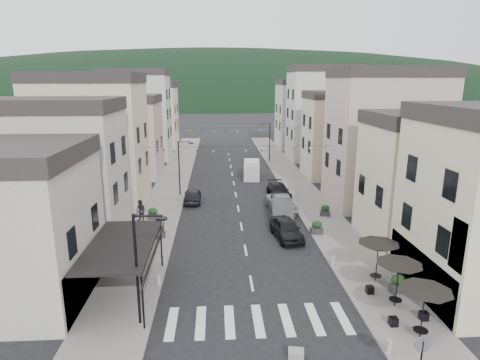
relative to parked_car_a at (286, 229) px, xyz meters
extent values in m
plane|color=black|center=(-3.42, -13.16, -0.80)|extent=(700.00, 700.00, 0.00)
cube|color=slate|center=(-10.92, 18.84, -0.74)|extent=(4.00, 76.00, 0.12)
cube|color=slate|center=(4.08, 18.84, -0.74)|extent=(4.00, 76.00, 0.12)
ellipsoid|color=black|center=(-3.42, 286.84, -0.80)|extent=(640.00, 360.00, 70.00)
cube|color=black|center=(-10.92, -8.16, 2.40)|extent=(3.60, 7.50, 0.15)
cube|color=black|center=(-9.12, -8.16, 1.90)|extent=(0.34, 7.50, 0.99)
cylinder|color=black|center=(-9.22, -11.66, 0.80)|extent=(0.10, 0.10, 3.20)
cylinder|color=black|center=(-9.22, -4.66, 0.80)|extent=(0.10, 0.10, 3.20)
cube|color=#A7A399|center=(-17.92, 0.84, 4.20)|extent=(10.00, 7.00, 10.00)
cube|color=#262323|center=(-17.92, 0.84, 9.70)|extent=(10.20, 7.14, 1.00)
cube|color=#C0B190|center=(-17.92, 10.84, 5.20)|extent=(10.00, 8.00, 12.00)
cube|color=#262323|center=(-17.92, 10.84, 11.70)|extent=(10.20, 8.16, 1.00)
cube|color=#A99489|center=(-17.92, 22.84, 3.95)|extent=(10.00, 8.00, 9.50)
cube|color=#262323|center=(-17.92, 22.84, 9.20)|extent=(10.20, 8.16, 1.00)
cube|color=#B2B2AD|center=(-17.92, 34.84, 5.70)|extent=(10.00, 7.00, 13.00)
cube|color=#262323|center=(-17.92, 34.84, 12.70)|extent=(10.20, 7.14, 1.00)
cube|color=beige|center=(-17.92, 46.84, 4.70)|extent=(10.00, 9.00, 11.00)
cube|color=#262323|center=(-17.92, 46.84, 10.70)|extent=(10.20, 9.18, 1.00)
cube|color=beige|center=(11.08, -1.16, 3.70)|extent=(10.00, 7.00, 9.00)
cube|color=#262323|center=(11.08, -1.16, 8.70)|extent=(10.20, 7.14, 1.00)
cube|color=#A99489|center=(11.08, 8.84, 5.45)|extent=(10.00, 8.00, 12.50)
cube|color=#262323|center=(11.08, 8.84, 12.20)|extent=(10.20, 8.16, 1.00)
cube|color=#C0B190|center=(11.08, 20.84, 4.20)|extent=(10.00, 7.00, 10.00)
cube|color=#262323|center=(11.08, 20.84, 9.70)|extent=(10.20, 7.14, 1.00)
cube|color=#B2B2AD|center=(11.08, 32.84, 5.95)|extent=(10.00, 8.00, 13.50)
cube|color=#262323|center=(11.08, 32.84, 13.20)|extent=(10.20, 8.16, 1.00)
cube|color=#A7A399|center=(11.08, 44.84, 4.95)|extent=(10.00, 9.00, 11.50)
cube|color=#262323|center=(11.08, 44.84, 11.20)|extent=(10.20, 9.18, 1.00)
cylinder|color=black|center=(4.28, -13.16, 0.47)|extent=(0.06, 0.06, 2.30)
cone|color=black|center=(4.28, -13.16, 1.57)|extent=(2.50, 2.50, 0.55)
cylinder|color=black|center=(4.28, -13.16, -0.31)|extent=(0.70, 0.70, 0.04)
cylinder|color=black|center=(4.28, -10.36, 0.47)|extent=(0.06, 0.06, 2.30)
cone|color=black|center=(4.28, -10.36, 1.57)|extent=(2.50, 2.50, 0.55)
cylinder|color=black|center=(4.28, -10.36, -0.31)|extent=(0.70, 0.70, 0.04)
cylinder|color=black|center=(4.28, -7.56, 0.47)|extent=(0.06, 0.06, 2.30)
cone|color=black|center=(4.28, -7.56, 1.57)|extent=(2.50, 2.50, 0.55)
cylinder|color=black|center=(4.28, -7.56, -0.31)|extent=(0.70, 0.70, 0.04)
cylinder|color=black|center=(-9.52, -11.16, 2.20)|extent=(0.14, 0.14, 6.00)
cylinder|color=black|center=(-8.82, -11.16, 5.10)|extent=(1.40, 0.10, 0.10)
cylinder|color=black|center=(-8.17, -11.16, 4.95)|extent=(0.56, 0.56, 0.08)
cylinder|color=black|center=(-9.52, 12.84, 2.20)|extent=(0.14, 0.14, 6.00)
cylinder|color=black|center=(-8.82, 12.84, 5.10)|extent=(1.40, 0.10, 0.10)
cylinder|color=black|center=(-8.17, 12.84, 4.95)|extent=(0.56, 0.56, 0.08)
cylinder|color=black|center=(2.68, 30.84, 2.20)|extent=(0.14, 0.14, 6.00)
cylinder|color=black|center=(1.98, 30.84, 5.10)|extent=(1.40, 0.10, 0.10)
cylinder|color=black|center=(1.33, 30.84, 4.95)|extent=(0.56, 0.56, 0.08)
cylinder|color=slate|center=(2.38, -16.66, 1.55)|extent=(0.70, 0.04, 0.70)
cylinder|color=gray|center=(-9.12, -7.16, -0.38)|extent=(0.26, 0.26, 0.60)
cylinder|color=gray|center=(-9.12, -4.16, -0.38)|extent=(0.26, 0.26, 0.60)
cylinder|color=gray|center=(2.28, -5.16, -0.38)|extent=(0.26, 0.26, 0.60)
cylinder|color=gray|center=(2.28, -14.16, -0.38)|extent=(0.26, 0.26, 0.60)
cylinder|color=black|center=(-3.42, 8.84, 5.20)|extent=(19.00, 0.02, 0.02)
cone|color=beige|center=(-12.12, 8.84, 5.02)|extent=(0.28, 0.28, 0.24)
cone|color=navy|center=(-10.54, 8.84, 4.93)|extent=(0.28, 0.28, 0.24)
cone|color=beige|center=(-8.96, 8.84, 4.85)|extent=(0.28, 0.28, 0.24)
cone|color=navy|center=(-7.37, 8.84, 4.78)|extent=(0.28, 0.28, 0.24)
cone|color=beige|center=(-5.79, 8.84, 4.74)|extent=(0.28, 0.28, 0.24)
cone|color=navy|center=(-4.21, 8.84, 4.72)|extent=(0.28, 0.28, 0.24)
cone|color=beige|center=(-2.62, 8.84, 4.72)|extent=(0.28, 0.28, 0.24)
cone|color=navy|center=(-1.04, 8.84, 4.74)|extent=(0.28, 0.28, 0.24)
cone|color=beige|center=(0.54, 8.84, 4.78)|extent=(0.28, 0.28, 0.24)
cone|color=navy|center=(2.13, 8.84, 4.85)|extent=(0.28, 0.28, 0.24)
cone|color=beige|center=(3.71, 8.84, 4.93)|extent=(0.28, 0.28, 0.24)
cone|color=navy|center=(5.29, 8.84, 5.02)|extent=(0.28, 0.28, 0.24)
cylinder|color=black|center=(-3.42, 24.84, 5.20)|extent=(19.00, 0.02, 0.02)
cone|color=beige|center=(-12.12, 24.84, 5.02)|extent=(0.28, 0.28, 0.24)
cone|color=navy|center=(-10.54, 24.84, 4.93)|extent=(0.28, 0.28, 0.24)
cone|color=beige|center=(-8.96, 24.84, 4.85)|extent=(0.28, 0.28, 0.24)
cone|color=navy|center=(-7.37, 24.84, 4.78)|extent=(0.28, 0.28, 0.24)
cone|color=beige|center=(-5.79, 24.84, 4.74)|extent=(0.28, 0.28, 0.24)
cone|color=navy|center=(-4.21, 24.84, 4.72)|extent=(0.28, 0.28, 0.24)
cone|color=beige|center=(-2.62, 24.84, 4.72)|extent=(0.28, 0.28, 0.24)
cone|color=navy|center=(-1.04, 24.84, 4.74)|extent=(0.28, 0.28, 0.24)
cone|color=beige|center=(0.54, 24.84, 4.78)|extent=(0.28, 0.28, 0.24)
cone|color=navy|center=(2.13, 24.84, 4.85)|extent=(0.28, 0.28, 0.24)
cone|color=beige|center=(3.71, 24.84, 4.93)|extent=(0.28, 0.28, 0.24)
cone|color=navy|center=(5.29, 24.84, 5.02)|extent=(0.28, 0.28, 0.24)
imported|color=black|center=(0.00, 0.00, 0.00)|extent=(2.48, 4.89, 1.60)
imported|color=#38383B|center=(0.39, 4.67, 0.06)|extent=(2.36, 5.36, 1.71)
imported|color=gray|center=(0.72, 6.92, -0.06)|extent=(2.70, 5.41, 1.47)
imported|color=black|center=(1.18, 11.60, -0.08)|extent=(2.34, 5.06, 1.43)
imported|color=black|center=(-8.02, 10.24, -0.07)|extent=(1.78, 4.31, 1.46)
cube|color=#BBBBBD|center=(-0.97, 20.64, 0.22)|extent=(2.36, 5.06, 2.05)
cube|color=#BBBBBD|center=(-1.03, 20.03, 1.30)|extent=(2.17, 3.42, 0.51)
cylinder|color=black|center=(-1.95, 18.88, -0.44)|extent=(0.32, 0.74, 0.72)
cylinder|color=black|center=(-0.32, 18.74, -0.44)|extent=(0.32, 0.74, 0.72)
cylinder|color=black|center=(-1.63, 22.55, -0.44)|extent=(0.32, 0.74, 0.72)
cylinder|color=black|center=(0.00, 22.41, -0.44)|extent=(0.32, 0.74, 0.72)
imported|color=black|center=(-12.35, -5.05, 0.22)|extent=(0.78, 0.72, 1.79)
imported|color=black|center=(-12.20, 4.31, 0.30)|extent=(1.19, 1.12, 1.95)
cube|color=gray|center=(-2.00, -14.16, -0.60)|extent=(0.78, 0.62, 0.40)
cube|color=#2A2A2C|center=(-10.13, 0.49, -0.43)|extent=(0.99, 0.55, 0.49)
ellipsoid|color=black|center=(-10.13, 0.49, 0.11)|extent=(0.87, 0.55, 0.63)
cube|color=#2A2A2D|center=(-11.27, 4.91, -0.45)|extent=(0.97, 0.61, 0.46)
ellipsoid|color=black|center=(-11.27, 4.91, 0.06)|extent=(0.81, 0.52, 0.59)
cube|color=#2E2F31|center=(5.08, -8.91, -0.43)|extent=(1.09, 0.79, 0.49)
ellipsoid|color=black|center=(5.08, -8.91, 0.11)|extent=(0.86, 0.55, 0.63)
cube|color=#2A2A2C|center=(2.58, 0.54, -0.44)|extent=(0.98, 0.54, 0.48)
ellipsoid|color=black|center=(2.58, 0.54, 0.10)|extent=(0.85, 0.54, 0.62)
cube|color=#313033|center=(4.44, 4.87, -0.45)|extent=(1.01, 0.70, 0.46)
ellipsoid|color=black|center=(4.44, 4.87, 0.05)|extent=(0.80, 0.51, 0.58)
camera|label=1|loc=(-5.46, -29.67, 11.43)|focal=30.00mm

